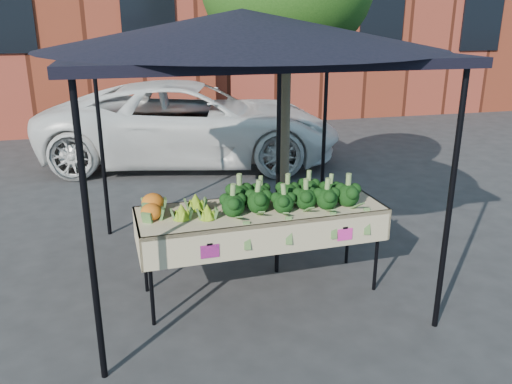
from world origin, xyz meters
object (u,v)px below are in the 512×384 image
table (261,250)px  canopy (243,151)px  street_tree (285,85)px  vehicle (188,11)px

table → canopy: size_ratio=0.77×
canopy → street_tree: (0.72, 0.93, 0.53)m
table → street_tree: bearing=64.6°
table → canopy: canopy is taller
table → vehicle: vehicle is taller
table → vehicle: bearing=90.1°
vehicle → street_tree: 3.91m
table → canopy: 1.02m
vehicle → canopy: bearing=-168.4°
canopy → street_tree: bearing=52.0°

